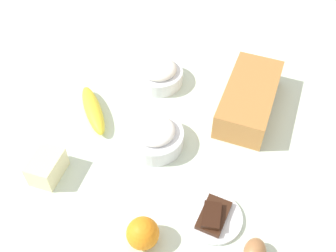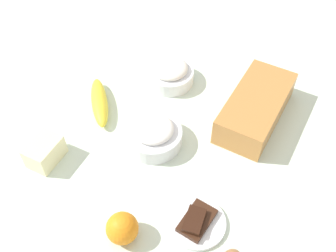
{
  "view_description": "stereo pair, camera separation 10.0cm",
  "coord_description": "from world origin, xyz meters",
  "px_view_note": "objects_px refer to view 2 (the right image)",
  "views": [
    {
      "loc": [
        0.64,
        0.17,
        0.79
      ],
      "look_at": [
        0.0,
        0.0,
        0.04
      ],
      "focal_mm": 41.7,
      "sensor_mm": 36.0,
      "label": 1
    },
    {
      "loc": [
        0.6,
        0.27,
        0.79
      ],
      "look_at": [
        0.0,
        0.0,
        0.04
      ],
      "focal_mm": 41.7,
      "sensor_mm": 36.0,
      "label": 2
    }
  ],
  "objects_px": {
    "flour_bowl": "(170,73)",
    "sugar_bowl": "(153,134)",
    "chocolate_plate": "(196,222)",
    "banana": "(99,102)",
    "orange_fruit": "(122,228)",
    "loaf_pan": "(256,107)",
    "butter_block": "(45,152)"
  },
  "relations": [
    {
      "from": "loaf_pan",
      "to": "flour_bowl",
      "type": "relative_size",
      "value": 2.05
    },
    {
      "from": "loaf_pan",
      "to": "butter_block",
      "type": "xyz_separation_m",
      "value": [
        0.35,
        -0.44,
        -0.01
      ]
    },
    {
      "from": "loaf_pan",
      "to": "chocolate_plate",
      "type": "xyz_separation_m",
      "value": [
        0.36,
        -0.03,
        -0.03
      ]
    },
    {
      "from": "flour_bowl",
      "to": "orange_fruit",
      "type": "distance_m",
      "value": 0.51
    },
    {
      "from": "orange_fruit",
      "to": "chocolate_plate",
      "type": "xyz_separation_m",
      "value": [
        -0.09,
        0.13,
        -0.02
      ]
    },
    {
      "from": "loaf_pan",
      "to": "butter_block",
      "type": "bearing_deg",
      "value": -45.8
    },
    {
      "from": "loaf_pan",
      "to": "banana",
      "type": "height_order",
      "value": "loaf_pan"
    },
    {
      "from": "butter_block",
      "to": "flour_bowl",
      "type": "bearing_deg",
      "value": 157.07
    },
    {
      "from": "loaf_pan",
      "to": "butter_block",
      "type": "relative_size",
      "value": 3.24
    },
    {
      "from": "loaf_pan",
      "to": "flour_bowl",
      "type": "distance_m",
      "value": 0.27
    },
    {
      "from": "banana",
      "to": "chocolate_plate",
      "type": "distance_m",
      "value": 0.44
    },
    {
      "from": "sugar_bowl",
      "to": "chocolate_plate",
      "type": "height_order",
      "value": "sugar_bowl"
    },
    {
      "from": "loaf_pan",
      "to": "sugar_bowl",
      "type": "bearing_deg",
      "value": -42.87
    },
    {
      "from": "banana",
      "to": "orange_fruit",
      "type": "distance_m",
      "value": 0.4
    },
    {
      "from": "chocolate_plate",
      "to": "loaf_pan",
      "type": "bearing_deg",
      "value": 175.53
    },
    {
      "from": "loaf_pan",
      "to": "flour_bowl",
      "type": "height_order",
      "value": "loaf_pan"
    },
    {
      "from": "flour_bowl",
      "to": "orange_fruit",
      "type": "relative_size",
      "value": 2.03
    },
    {
      "from": "banana",
      "to": "orange_fruit",
      "type": "relative_size",
      "value": 2.71
    },
    {
      "from": "butter_block",
      "to": "chocolate_plate",
      "type": "bearing_deg",
      "value": 87.91
    },
    {
      "from": "banana",
      "to": "butter_block",
      "type": "distance_m",
      "value": 0.22
    },
    {
      "from": "banana",
      "to": "orange_fruit",
      "type": "bearing_deg",
      "value": 37.57
    },
    {
      "from": "orange_fruit",
      "to": "chocolate_plate",
      "type": "bearing_deg",
      "value": 123.63
    },
    {
      "from": "sugar_bowl",
      "to": "loaf_pan",
      "type": "bearing_deg",
      "value": 131.59
    },
    {
      "from": "flour_bowl",
      "to": "butter_block",
      "type": "distance_m",
      "value": 0.42
    },
    {
      "from": "flour_bowl",
      "to": "chocolate_plate",
      "type": "distance_m",
      "value": 0.47
    },
    {
      "from": "butter_block",
      "to": "banana",
      "type": "bearing_deg",
      "value": 172.25
    },
    {
      "from": "flour_bowl",
      "to": "sugar_bowl",
      "type": "bearing_deg",
      "value": 13.57
    },
    {
      "from": "orange_fruit",
      "to": "butter_block",
      "type": "relative_size",
      "value": 0.78
    },
    {
      "from": "sugar_bowl",
      "to": "chocolate_plate",
      "type": "relative_size",
      "value": 1.15
    },
    {
      "from": "flour_bowl",
      "to": "banana",
      "type": "height_order",
      "value": "flour_bowl"
    },
    {
      "from": "sugar_bowl",
      "to": "orange_fruit",
      "type": "xyz_separation_m",
      "value": [
        0.26,
        0.05,
        0.0
      ]
    },
    {
      "from": "loaf_pan",
      "to": "banana",
      "type": "relative_size",
      "value": 1.53
    }
  ]
}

